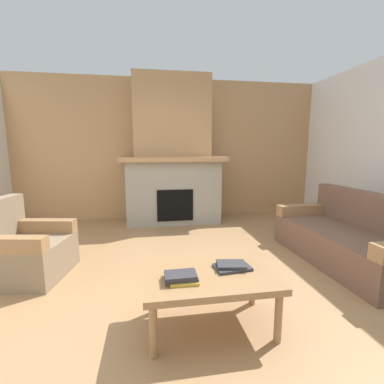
% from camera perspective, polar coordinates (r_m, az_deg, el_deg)
% --- Properties ---
extents(ground, '(9.00, 9.00, 0.00)m').
position_cam_1_polar(ground, '(2.79, 1.32, -20.28)').
color(ground, '#9E754C').
extents(wall_back_wood_panel, '(6.00, 0.12, 2.70)m').
position_cam_1_polar(wall_back_wood_panel, '(5.40, -4.54, 8.96)').
color(wall_back_wood_panel, tan).
rests_on(wall_back_wood_panel, ground).
extents(fireplace, '(1.90, 0.82, 2.70)m').
position_cam_1_polar(fireplace, '(5.03, -4.16, 6.83)').
color(fireplace, gray).
rests_on(fireplace, ground).
extents(couch, '(0.90, 1.83, 0.85)m').
position_cam_1_polar(couch, '(3.79, 30.51, -8.78)').
color(couch, brown).
rests_on(couch, ground).
extents(armchair, '(0.88, 0.88, 0.85)m').
position_cam_1_polar(armchair, '(3.45, -32.32, -10.50)').
color(armchair, '#847056').
rests_on(armchair, ground).
extents(coffee_table, '(1.00, 0.60, 0.43)m').
position_cam_1_polar(coffee_table, '(2.14, 3.97, -18.54)').
color(coffee_table, '#997047').
rests_on(coffee_table, ground).
extents(book_stack_near_edge, '(0.24, 0.22, 0.06)m').
position_cam_1_polar(book_stack_near_edge, '(2.03, -2.20, -17.63)').
color(book_stack_near_edge, gold).
rests_on(book_stack_near_edge, coffee_table).
extents(book_stack_center, '(0.30, 0.21, 0.05)m').
position_cam_1_polar(book_stack_center, '(2.22, 8.50, -15.39)').
color(book_stack_center, '#2D2D33').
rests_on(book_stack_center, coffee_table).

